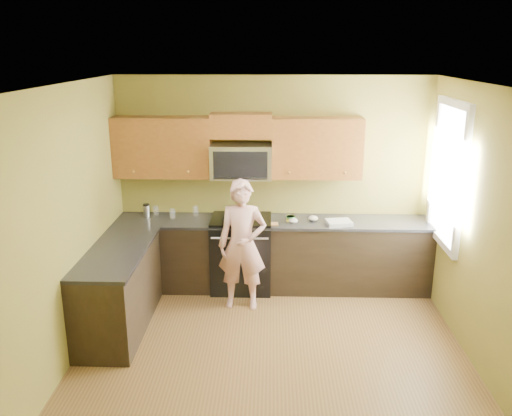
{
  "coord_description": "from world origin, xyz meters",
  "views": [
    {
      "loc": [
        -0.02,
        -4.7,
        3.02
      ],
      "look_at": [
        -0.2,
        1.3,
        1.2
      ],
      "focal_mm": 37.23,
      "sensor_mm": 36.0,
      "label": 1
    }
  ],
  "objects_px": {
    "microwave": "(241,177)",
    "butter_tub": "(291,221)",
    "travel_mug": "(147,217)",
    "stove": "(241,253)",
    "frying_pan": "(232,222)",
    "woman": "(242,245)"
  },
  "relations": [
    {
      "from": "woman",
      "to": "butter_tub",
      "type": "relative_size",
      "value": 14.09
    },
    {
      "from": "travel_mug",
      "to": "stove",
      "type": "bearing_deg",
      "value": -4.32
    },
    {
      "from": "microwave",
      "to": "frying_pan",
      "type": "relative_size",
      "value": 1.75
    },
    {
      "from": "stove",
      "to": "woman",
      "type": "relative_size",
      "value": 0.6
    },
    {
      "from": "microwave",
      "to": "travel_mug",
      "type": "bearing_deg",
      "value": -178.48
    },
    {
      "from": "frying_pan",
      "to": "butter_tub",
      "type": "distance_m",
      "value": 0.74
    },
    {
      "from": "butter_tub",
      "to": "frying_pan",
      "type": "bearing_deg",
      "value": -167.34
    },
    {
      "from": "woman",
      "to": "butter_tub",
      "type": "height_order",
      "value": "woman"
    },
    {
      "from": "microwave",
      "to": "travel_mug",
      "type": "xyz_separation_m",
      "value": [
        -1.22,
        -0.03,
        -0.53
      ]
    },
    {
      "from": "frying_pan",
      "to": "travel_mug",
      "type": "distance_m",
      "value": 1.16
    },
    {
      "from": "frying_pan",
      "to": "butter_tub",
      "type": "bearing_deg",
      "value": 27.85
    },
    {
      "from": "microwave",
      "to": "butter_tub",
      "type": "relative_size",
      "value": 6.8
    },
    {
      "from": "frying_pan",
      "to": "woman",
      "type": "bearing_deg",
      "value": -53.34
    },
    {
      "from": "stove",
      "to": "microwave",
      "type": "distance_m",
      "value": 0.98
    },
    {
      "from": "frying_pan",
      "to": "butter_tub",
      "type": "height_order",
      "value": "frying_pan"
    },
    {
      "from": "microwave",
      "to": "stove",
      "type": "bearing_deg",
      "value": -90.0
    },
    {
      "from": "microwave",
      "to": "butter_tub",
      "type": "bearing_deg",
      "value": -12.03
    },
    {
      "from": "woman",
      "to": "butter_tub",
      "type": "bearing_deg",
      "value": 44.74
    },
    {
      "from": "microwave",
      "to": "travel_mug",
      "type": "height_order",
      "value": "microwave"
    },
    {
      "from": "butter_tub",
      "to": "stove",
      "type": "bearing_deg",
      "value": 179.21
    },
    {
      "from": "butter_tub",
      "to": "travel_mug",
      "type": "relative_size",
      "value": 0.63
    },
    {
      "from": "woman",
      "to": "frying_pan",
      "type": "bearing_deg",
      "value": 114.82
    }
  ]
}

